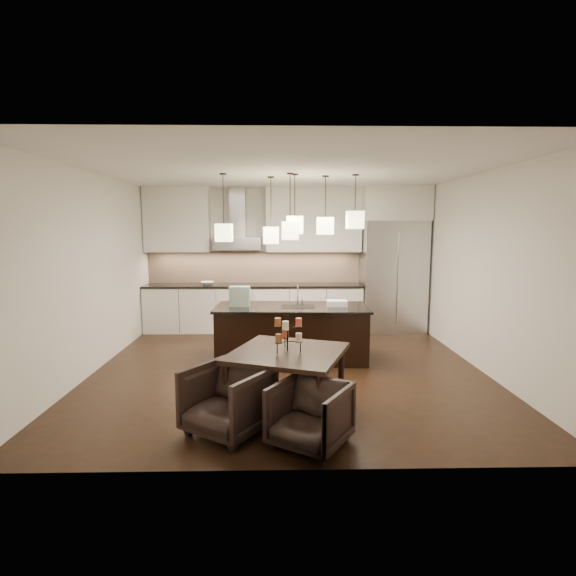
{
  "coord_description": "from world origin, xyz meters",
  "views": [
    {
      "loc": [
        -0.14,
        -6.29,
        2.04
      ],
      "look_at": [
        0.0,
        0.2,
        1.15
      ],
      "focal_mm": 28.0,
      "sensor_mm": 36.0,
      "label": 1
    }
  ],
  "objects_px": {
    "refrigerator": "(393,276)",
    "dining_table": "(288,381)",
    "armchair_left": "(228,400)",
    "island_body": "(292,334)",
    "armchair_right": "(310,415)"
  },
  "relations": [
    {
      "from": "refrigerator",
      "to": "dining_table",
      "type": "height_order",
      "value": "refrigerator"
    },
    {
      "from": "dining_table",
      "to": "armchair_left",
      "type": "xyz_separation_m",
      "value": [
        -0.6,
        -0.51,
        -0.01
      ]
    },
    {
      "from": "island_body",
      "to": "refrigerator",
      "type": "bearing_deg",
      "value": 45.39
    },
    {
      "from": "refrigerator",
      "to": "armchair_right",
      "type": "bearing_deg",
      "value": -112.53
    },
    {
      "from": "island_body",
      "to": "dining_table",
      "type": "height_order",
      "value": "island_body"
    },
    {
      "from": "refrigerator",
      "to": "armchair_right",
      "type": "height_order",
      "value": "refrigerator"
    },
    {
      "from": "island_body",
      "to": "dining_table",
      "type": "xyz_separation_m",
      "value": [
        -0.11,
        -1.99,
        -0.05
      ]
    },
    {
      "from": "armchair_left",
      "to": "armchair_right",
      "type": "relative_size",
      "value": 1.12
    },
    {
      "from": "refrigerator",
      "to": "armchair_right",
      "type": "distance_m",
      "value": 5.15
    },
    {
      "from": "refrigerator",
      "to": "island_body",
      "type": "relative_size",
      "value": 0.95
    },
    {
      "from": "armchair_right",
      "to": "dining_table",
      "type": "bearing_deg",
      "value": 135.76
    },
    {
      "from": "dining_table",
      "to": "island_body",
      "type": "bearing_deg",
      "value": 107.05
    },
    {
      "from": "island_body",
      "to": "dining_table",
      "type": "bearing_deg",
      "value": -90.92
    },
    {
      "from": "dining_table",
      "to": "armchair_right",
      "type": "xyz_separation_m",
      "value": [
        0.19,
        -0.8,
        -0.04
      ]
    },
    {
      "from": "dining_table",
      "to": "armchair_right",
      "type": "bearing_deg",
      "value": -56.49
    }
  ]
}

